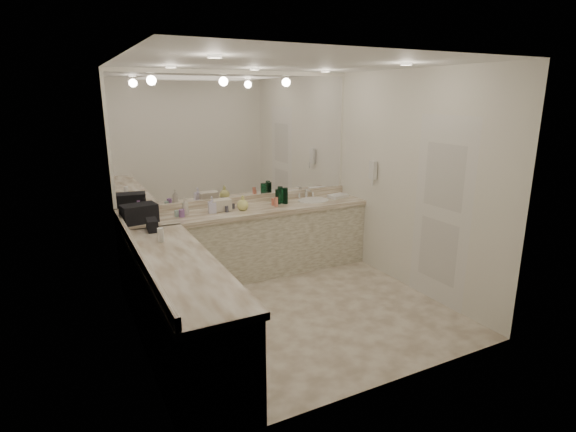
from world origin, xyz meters
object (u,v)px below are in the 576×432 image
soap_bottle_a (185,206)px  soap_bottle_b (212,205)px  black_toiletry_bag (139,213)px  sink (313,201)px  hand_towel (338,196)px  wall_phone (373,170)px  soap_bottle_c (243,203)px  cream_cosmetic_case (221,205)px

soap_bottle_a → soap_bottle_b: 0.32m
black_toiletry_bag → soap_bottle_b: 0.87m
sink → hand_towel: (0.41, 0.01, 0.03)m
wall_phone → soap_bottle_b: size_ratio=1.18×
sink → soap_bottle_c: (-1.06, -0.05, 0.10)m
black_toiletry_bag → soap_bottle_b: black_toiletry_bag is taller
cream_cosmetic_case → hand_towel: 1.73m
wall_phone → cream_cosmetic_case: bearing=164.5°
soap_bottle_c → wall_phone: bearing=-15.0°
wall_phone → cream_cosmetic_case: 2.03m
black_toiletry_bag → soap_bottle_c: black_toiletry_bag is taller
hand_towel → black_toiletry_bag: bearing=-178.9°
sink → wall_phone: wall_phone is taller
soap_bottle_b → soap_bottle_c: (0.39, -0.04, -0.01)m
sink → black_toiletry_bag: black_toiletry_bag is taller
sink → black_toiletry_bag: bearing=-179.0°
hand_towel → soap_bottle_c: size_ratio=1.43×
soap_bottle_c → sink: bearing=2.9°
soap_bottle_a → soap_bottle_c: bearing=-7.6°
cream_cosmetic_case → soap_bottle_a: size_ratio=1.15×
cream_cosmetic_case → sink: bearing=0.6°
soap_bottle_a → sink: bearing=-1.3°
sink → soap_bottle_c: soap_bottle_c is taller
wall_phone → soap_bottle_b: 2.14m
cream_cosmetic_case → soap_bottle_a: (-0.44, 0.01, 0.04)m
black_toiletry_bag → soap_bottle_a: black_toiletry_bag is taller
cream_cosmetic_case → soap_bottle_c: bearing=-16.7°
soap_bottle_b → soap_bottle_c: bearing=-6.0°
hand_towel → soap_bottle_a: 2.18m
hand_towel → soap_bottle_c: (-1.47, -0.06, 0.07)m
sink → wall_phone: 0.91m
sink → hand_towel: hand_towel is taller
hand_towel → soap_bottle_a: size_ratio=1.24×
wall_phone → sink: bearing=140.4°
black_toiletry_bag → cream_cosmetic_case: black_toiletry_bag is taller
hand_towel → soap_bottle_c: bearing=-177.5°
wall_phone → soap_bottle_c: (-1.67, 0.45, -0.36)m
wall_phone → black_toiletry_bag: bearing=171.1°
hand_towel → soap_bottle_a: bearing=179.2°
black_toiletry_bag → hand_towel: black_toiletry_bag is taller
wall_phone → hand_towel: size_ratio=0.89×
black_toiletry_bag → hand_towel: 2.73m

